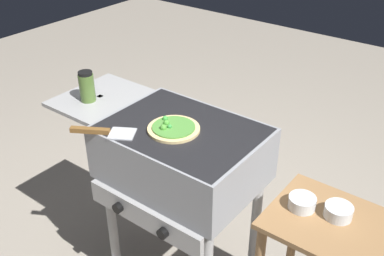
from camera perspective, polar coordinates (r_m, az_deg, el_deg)
grill at (r=1.89m, az=-1.63°, el=-3.73°), size 0.96×0.53×0.90m
pizza_veggie at (r=1.79m, az=-2.41°, el=-0.02°), size 0.21×0.21×0.04m
sauce_jar at (r=2.05m, az=-13.20°, el=5.15°), size 0.07×0.07×0.14m
spatula at (r=1.81m, az=-11.19°, el=-0.47°), size 0.25×0.18×0.02m
topping_bowl_near at (r=1.65m, az=13.83°, el=-9.14°), size 0.10×0.10×0.04m
topping_bowl_far at (r=1.65m, az=18.06°, el=-10.08°), size 0.10×0.10×0.04m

